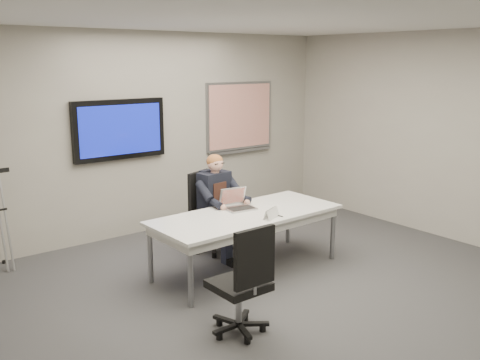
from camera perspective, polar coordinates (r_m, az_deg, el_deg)
floor at (r=5.65m, az=6.21°, el=-12.60°), size 6.00×6.00×0.02m
ceiling at (r=5.13m, az=6.99°, el=16.98°), size 6.00×6.00×0.02m
wall_back at (r=7.62m, az=-9.45°, el=4.92°), size 6.00×0.02×2.80m
wall_right at (r=7.60m, az=23.03°, el=4.06°), size 0.02×6.00×2.80m
conference_table at (r=6.16m, az=0.72°, el=-4.25°), size 2.27×0.99×0.69m
tv_display at (r=7.33m, az=-12.71°, el=5.27°), size 1.30×0.09×0.80m
whiteboard at (r=8.42m, az=-0.03°, el=6.71°), size 1.25×0.08×1.10m
office_chair_far at (r=6.86m, az=-3.17°, el=-5.04°), size 0.63×0.63×1.03m
office_chair_near at (r=4.86m, az=0.21°, el=-12.72°), size 0.50×0.50×1.04m
seated_person at (r=6.62m, az=-1.90°, el=-3.92°), size 0.42×0.71×1.28m
crutch at (r=6.81m, az=-23.99°, el=-3.57°), size 0.25×0.72×1.32m
laptop at (r=6.31m, az=-0.31°, el=-2.51°), size 0.37×0.36×0.24m
name_tent at (r=5.96m, az=3.36°, el=-3.52°), size 0.27×0.18×0.11m
pen at (r=6.04m, az=4.02°, el=-3.78°), size 0.04×0.15×0.01m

